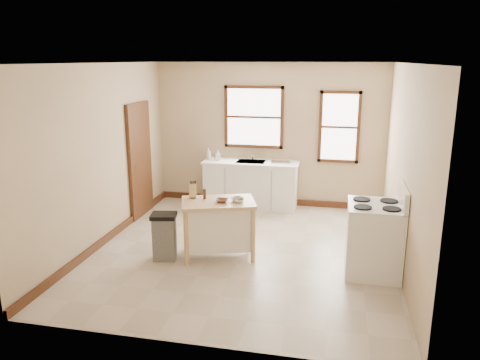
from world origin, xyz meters
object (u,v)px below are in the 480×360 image
at_px(kitchen_island, 219,229).
at_px(bowl_c, 238,200).
at_px(soap_bottle_a, 209,154).
at_px(trash_bin, 164,236).
at_px(knife_block, 193,191).
at_px(soap_bottle_b, 218,155).
at_px(bowl_a, 222,201).
at_px(dish_rack, 281,160).
at_px(bowl_b, 237,199).
at_px(pepper_grinder, 205,194).
at_px(gas_stove, 374,230).

bearing_deg(kitchen_island, bowl_c, -16.98).
bearing_deg(kitchen_island, soap_bottle_a, 90.32).
height_order(kitchen_island, trash_bin, kitchen_island).
relative_size(kitchen_island, knife_block, 5.25).
distance_m(soap_bottle_b, bowl_a, 2.59).
height_order(dish_rack, bowl_a, dish_rack).
distance_m(kitchen_island, bowl_c, 0.54).
bearing_deg(bowl_a, trash_bin, -165.14).
bearing_deg(soap_bottle_b, knife_block, -102.21).
xyz_separation_m(kitchen_island, bowl_b, (0.26, 0.08, 0.45)).
height_order(knife_block, bowl_b, knife_block).
xyz_separation_m(soap_bottle_b, bowl_c, (0.93, -2.44, -0.13)).
distance_m(soap_bottle_b, kitchen_island, 2.60).
bearing_deg(pepper_grinder, soap_bottle_b, 99.90).
bearing_deg(soap_bottle_a, pepper_grinder, -66.00).
bearing_deg(gas_stove, kitchen_island, 177.69).
distance_m(knife_block, trash_bin, 0.78).
relative_size(knife_block, pepper_grinder, 1.33).
bearing_deg(knife_block, pepper_grinder, -23.19).
relative_size(bowl_c, gas_stove, 0.13).
bearing_deg(soap_bottle_a, knife_block, -70.19).
bearing_deg(gas_stove, soap_bottle_b, 138.16).
bearing_deg(pepper_grinder, soap_bottle_a, 104.23).
xyz_separation_m(soap_bottle_b, knife_block, (0.23, -2.37, -0.06)).
bearing_deg(kitchen_island, bowl_b, -0.81).
height_order(knife_block, bowl_a, knife_block).
bearing_deg(pepper_grinder, bowl_c, -5.60).
distance_m(bowl_a, bowl_c, 0.24).
distance_m(pepper_grinder, bowl_a, 0.31).
bearing_deg(trash_bin, bowl_c, 3.12).
xyz_separation_m(soap_bottle_b, kitchen_island, (0.64, -2.45, -0.59)).
bearing_deg(bowl_c, gas_stove, -2.88).
relative_size(dish_rack, bowl_c, 2.29).
xyz_separation_m(pepper_grinder, gas_stove, (2.42, -0.15, -0.31)).
relative_size(bowl_c, trash_bin, 0.24).
bearing_deg(kitchen_island, pepper_grinder, 147.08).
height_order(soap_bottle_a, knife_block, soap_bottle_a).
bearing_deg(dish_rack, knife_block, -131.63).
bearing_deg(soap_bottle_a, bowl_a, -60.56).
height_order(pepper_grinder, bowl_b, pepper_grinder).
height_order(soap_bottle_b, gas_stove, gas_stove).
relative_size(pepper_grinder, bowl_b, 0.87).
bearing_deg(knife_block, bowl_a, -30.31).
bearing_deg(bowl_b, dish_rack, 81.82).
bearing_deg(bowl_b, knife_block, -179.94).
distance_m(kitchen_island, knife_block, 0.67).
xyz_separation_m(dish_rack, bowl_a, (-0.55, -2.54, -0.09)).
xyz_separation_m(soap_bottle_a, bowl_c, (1.13, -2.46, -0.15)).
relative_size(knife_block, bowl_a, 1.08).
bearing_deg(bowl_a, dish_rack, 77.89).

